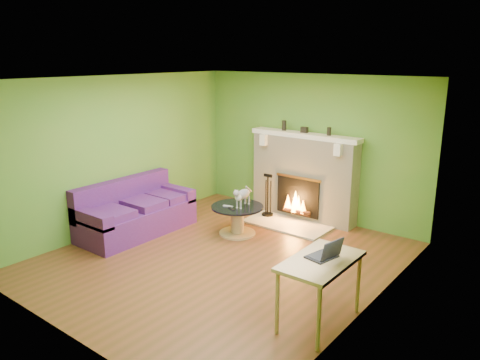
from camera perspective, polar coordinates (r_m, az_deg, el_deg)
The scene contains 22 objects.
floor at distance 7.01m, azimuth -2.27°, elevation -9.57°, with size 5.00×5.00×0.00m, color brown.
ceiling at distance 6.38m, azimuth -2.51°, elevation 12.19°, with size 5.00×5.00×0.00m, color white.
wall_back at distance 8.58m, azimuth 8.51°, elevation 4.02°, with size 5.00×5.00×0.00m, color #4C8E2E.
wall_front at distance 5.02m, azimuth -21.25°, elevation -4.79°, with size 5.00×5.00×0.00m, color #4C8E2E.
wall_left at distance 8.18m, azimuth -14.51°, elevation 3.15°, with size 5.00×5.00×0.00m, color #4C8E2E.
wall_right at distance 5.44m, azimuth 16.01°, elevation -2.82°, with size 5.00×5.00×0.00m, color #4C8E2E.
window_frame at distance 4.58m, azimuth 11.81°, elevation -2.61°, with size 1.20×1.20×0.00m, color silver.
window_pane at distance 4.59m, azimuth 11.72°, elevation -2.59°, with size 1.06×1.06×0.00m, color white.
fireplace at distance 8.54m, azimuth 7.76°, elevation 0.36°, with size 2.10×0.46×1.58m.
hearth at distance 8.35m, azimuth 5.77°, elevation -5.38°, with size 1.50×0.75×0.03m, color beige.
mantel at distance 8.37m, azimuth 7.87°, elevation 5.43°, with size 2.10×0.28×0.08m, color silver.
sofa at distance 8.09m, azimuth -12.70°, elevation -3.90°, with size 0.89×1.97×0.88m.
coffee_table at distance 7.81m, azimuth -0.33°, elevation -4.65°, with size 0.87×0.87×0.49m.
desk at distance 5.26m, azimuth 9.79°, elevation -10.44°, with size 0.60×1.04×0.77m.
cat at distance 7.68m, azimuth 0.37°, elevation -2.01°, with size 0.20×0.55×0.34m, color slate, non-canonical shape.
remote_silver at distance 7.71m, azimuth -1.47°, elevation -3.21°, with size 0.17×0.04×0.02m, color #97979A.
remote_black at distance 7.60m, azimuth -1.06°, elevation -3.50°, with size 0.16×0.04×0.02m, color black.
laptop at distance 5.22m, azimuth 9.97°, elevation -8.07°, with size 0.28×0.32×0.24m, color black, non-canonical shape.
fire_tools at distance 8.61m, azimuth 3.39°, elevation -1.80°, with size 0.21×0.21×0.79m, color black, non-canonical shape.
mantel_vase_left at distance 8.60m, azimuth 5.40°, elevation 6.64°, with size 0.08×0.08×0.18m, color black.
mantel_vase_right at distance 8.16m, azimuth 10.80°, elevation 5.84°, with size 0.07×0.07×0.14m, color black.
mantel_box at distance 8.39m, azimuth 7.86°, elevation 6.08°, with size 0.12×0.08×0.10m, color black.
Camera 1 is at (4.14, -4.85, 2.91)m, focal length 35.00 mm.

